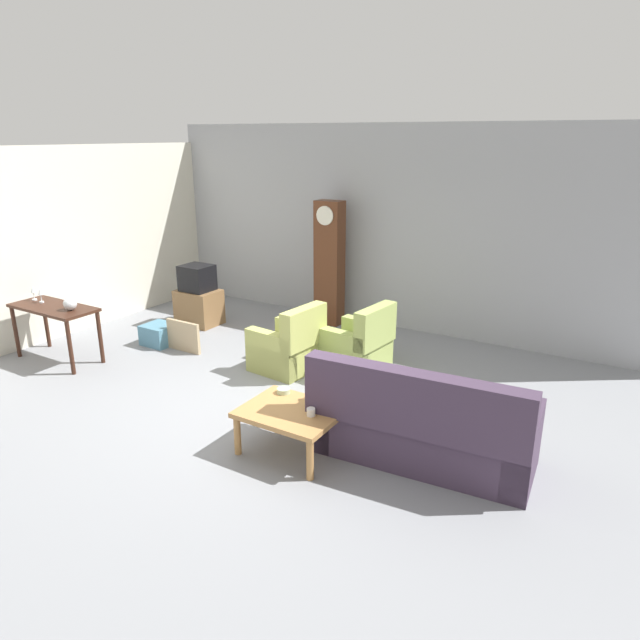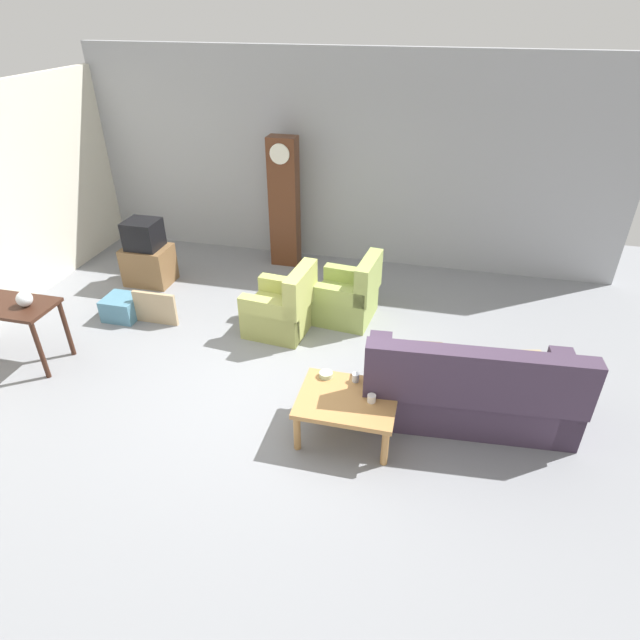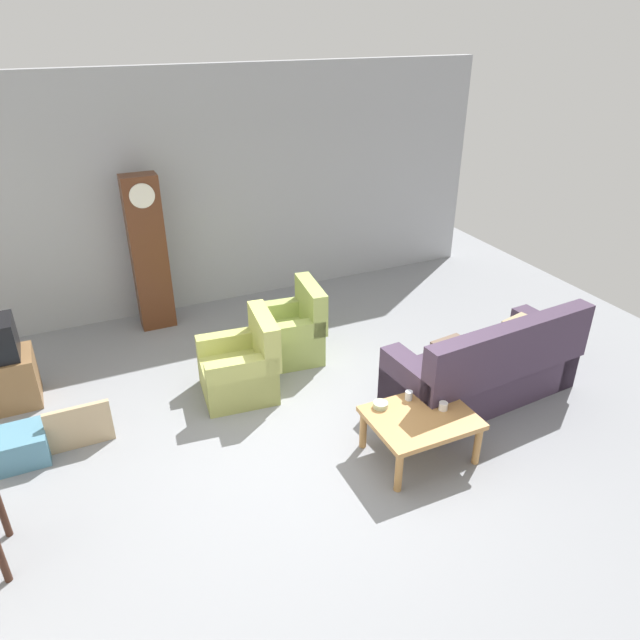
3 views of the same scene
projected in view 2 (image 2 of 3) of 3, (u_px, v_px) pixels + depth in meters
ground_plane at (283, 385)px, 5.99m from camera, size 10.40×10.40×0.00m
garage_door_wall at (347, 161)px, 8.12m from camera, size 8.40×0.16×3.20m
couch_floral at (468, 391)px, 5.34m from camera, size 2.16×1.04×1.04m
armchair_olive_near at (282, 310)px, 6.82m from camera, size 0.86×0.84×0.92m
armchair_olive_far at (348, 298)px, 7.09m from camera, size 0.87×0.84×0.92m
coffee_table_wood at (347, 403)px, 5.13m from camera, size 0.96×0.76×0.46m
console_table_dark at (2, 311)px, 6.08m from camera, size 1.30×0.56×0.79m
grandfather_clock at (284, 203)px, 8.21m from camera, size 0.44×0.30×2.03m
tv_stand_cabinet at (149, 265)px, 8.00m from camera, size 0.68×0.52×0.58m
tv_crt at (143, 234)px, 7.74m from camera, size 0.48×0.44×0.42m
framed_picture_leaning at (155, 308)px, 7.01m from camera, size 0.60×0.05×0.45m
storage_box_blue at (122, 307)px, 7.18m from camera, size 0.45×0.43×0.31m
glass_dome_cloche at (24, 299)px, 5.91m from camera, size 0.18×0.18×0.18m
cup_white_porcelain at (372, 398)px, 5.03m from camera, size 0.08×0.08×0.08m
cup_blue_rimmed at (356, 378)px, 5.29m from camera, size 0.07×0.07×0.09m
bowl_white_stacked at (377, 390)px, 5.15m from camera, size 0.15×0.15×0.06m
bowl_shallow_green at (326, 374)px, 5.37m from camera, size 0.14×0.14×0.05m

